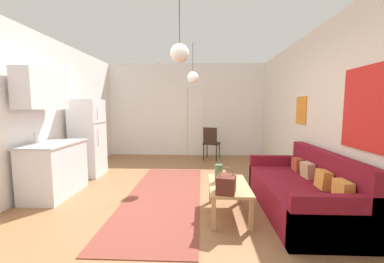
# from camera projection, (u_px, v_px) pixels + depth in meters

# --- Properties ---
(ground_plane) EXTENTS (5.24, 8.05, 0.10)m
(ground_plane) POSITION_uv_depth(u_px,v_px,m) (169.00, 209.00, 3.48)
(ground_plane) COLOR #8E603D
(wall_back) EXTENTS (4.84, 0.13, 2.74)m
(wall_back) POSITION_uv_depth(u_px,v_px,m) (186.00, 110.00, 7.08)
(wall_back) COLOR white
(wall_back) RESTS_ON ground_plane
(wall_right) EXTENTS (0.12, 7.65, 2.74)m
(wall_right) POSITION_uv_depth(u_px,v_px,m) (338.00, 114.00, 3.23)
(wall_right) COLOR silver
(wall_right) RESTS_ON ground_plane
(wall_left) EXTENTS (0.12, 7.65, 2.74)m
(wall_left) POSITION_uv_depth(u_px,v_px,m) (8.00, 114.00, 3.44)
(wall_left) COLOR white
(wall_left) RESTS_ON ground_plane
(area_rug) EXTENTS (1.20, 3.26, 0.01)m
(area_rug) POSITION_uv_depth(u_px,v_px,m) (164.00, 196.00, 3.86)
(area_rug) COLOR brown
(area_rug) RESTS_ON ground_plane
(couch) EXTENTS (0.92, 1.99, 0.85)m
(couch) POSITION_uv_depth(u_px,v_px,m) (303.00, 193.00, 3.28)
(couch) COLOR maroon
(couch) RESTS_ON ground_plane
(coffee_table) EXTENTS (0.52, 0.91, 0.43)m
(coffee_table) POSITION_uv_depth(u_px,v_px,m) (229.00, 188.00, 3.17)
(coffee_table) COLOR tan
(coffee_table) RESTS_ON ground_plane
(bamboo_vase) EXTENTS (0.11, 0.11, 0.46)m
(bamboo_vase) POSITION_uv_depth(u_px,v_px,m) (219.00, 173.00, 3.26)
(bamboo_vase) COLOR #47704C
(bamboo_vase) RESTS_ON coffee_table
(handbag) EXTENTS (0.27, 0.31, 0.32)m
(handbag) POSITION_uv_depth(u_px,v_px,m) (226.00, 184.00, 2.85)
(handbag) COLOR #512319
(handbag) RESTS_ON coffee_table
(refrigerator) EXTENTS (0.59, 0.61, 1.63)m
(refrigerator) POSITION_uv_depth(u_px,v_px,m) (88.00, 138.00, 4.98)
(refrigerator) COLOR white
(refrigerator) RESTS_ON ground_plane
(kitchen_counter) EXTENTS (0.62, 1.06, 2.06)m
(kitchen_counter) POSITION_uv_depth(u_px,v_px,m) (51.00, 149.00, 3.84)
(kitchen_counter) COLOR silver
(kitchen_counter) RESTS_ON ground_plane
(accent_chair) EXTENTS (0.52, 0.51, 0.91)m
(accent_chair) POSITION_uv_depth(u_px,v_px,m) (211.00, 142.00, 6.45)
(accent_chair) COLOR black
(accent_chair) RESTS_ON ground_plane
(pendant_lamp_near) EXTENTS (0.22, 0.22, 0.76)m
(pendant_lamp_near) POSITION_uv_depth(u_px,v_px,m) (180.00, 53.00, 2.75)
(pendant_lamp_near) COLOR black
(pendant_lamp_far) EXTENTS (0.23, 0.23, 0.80)m
(pendant_lamp_far) POSITION_uv_depth(u_px,v_px,m) (193.00, 77.00, 4.69)
(pendant_lamp_far) COLOR black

